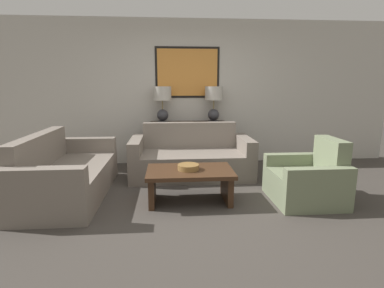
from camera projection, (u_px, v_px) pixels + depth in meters
name	position (u px, v px, depth m)	size (l,w,h in m)	color
ground_plane	(201.00, 213.00, 3.53)	(20.00, 20.00, 0.00)	#3D3833
back_wall	(187.00, 93.00, 5.63)	(7.88, 0.12, 2.65)	beige
console_table	(188.00, 144.00, 5.56)	(1.39, 0.35, 0.81)	#332319
table_lamp_left	(162.00, 100.00, 5.36)	(0.32, 0.32, 0.64)	#333338
table_lamp_right	(214.00, 100.00, 5.44)	(0.32, 0.32, 0.64)	#333338
couch_by_back_wall	(191.00, 159.00, 4.93)	(1.94, 0.93, 0.85)	slate
couch_by_side	(66.00, 175.00, 4.03)	(0.93, 1.94, 0.85)	slate
coffee_table	(190.00, 178.00, 3.82)	(1.09, 0.68, 0.43)	#3D2616
decorative_bowl	(188.00, 167.00, 3.79)	(0.27, 0.27, 0.07)	olive
armchair_near_back_wall	(308.00, 180.00, 3.86)	(0.83, 0.87, 0.82)	#707A5B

